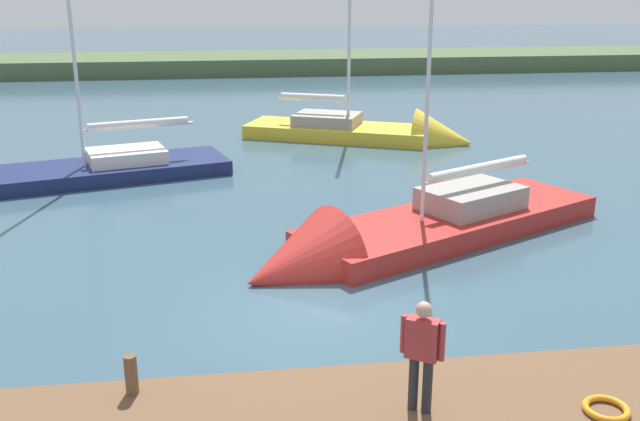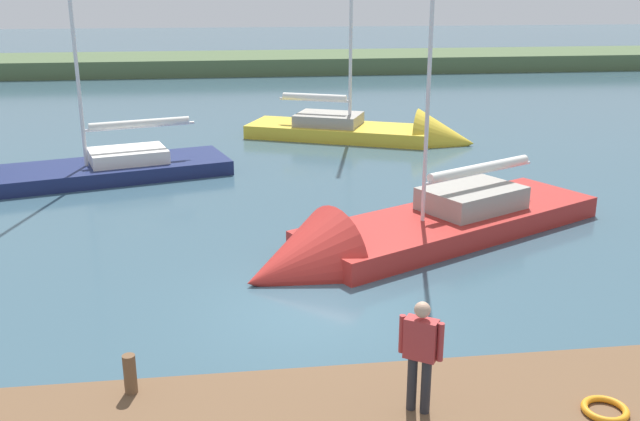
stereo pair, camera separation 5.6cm
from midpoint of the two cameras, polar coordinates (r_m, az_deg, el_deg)
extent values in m
plane|color=#385666|center=(14.89, -0.62, -8.07)|extent=(200.00, 200.00, 0.00)
cube|color=#4C603D|center=(56.59, -6.13, 11.01)|extent=(180.00, 8.00, 2.40)
cylinder|color=brown|center=(11.14, -14.95, -12.50)|extent=(0.19, 0.19, 0.62)
torus|color=orange|center=(11.24, 21.69, -14.47)|extent=(0.66, 0.66, 0.10)
cube|color=#B22823|center=(19.69, 10.34, -1.48)|extent=(9.16, 6.52, 0.94)
cone|color=#B22823|center=(16.60, -2.28, -4.88)|extent=(3.39, 3.51, 2.69)
cube|color=gray|center=(19.93, 11.85, 1.00)|extent=(3.17, 2.82, 0.60)
cylinder|color=silver|center=(17.88, 8.69, 13.62)|extent=(0.10, 0.10, 9.38)
cylinder|color=silver|center=(19.93, 12.46, 2.97)|extent=(3.66, 1.97, 0.08)
cylinder|color=silver|center=(19.90, 12.48, 3.31)|extent=(3.38, 1.93, 0.25)
cube|color=gold|center=(31.40, 1.35, 5.99)|extent=(8.27, 5.60, 0.90)
cone|color=gold|center=(30.59, 9.75, 5.43)|extent=(3.26, 3.40, 2.66)
cube|color=gray|center=(31.39, 0.52, 7.28)|extent=(3.31, 2.97, 0.49)
cylinder|color=silver|center=(31.43, -0.61, 8.80)|extent=(2.95, 1.38, 0.11)
cylinder|color=silver|center=(31.41, -0.61, 9.02)|extent=(2.73, 1.41, 0.29)
cube|color=navy|center=(25.96, -17.10, 2.66)|extent=(9.08, 5.11, 0.80)
cube|color=silver|center=(25.93, -15.20, 4.24)|extent=(2.99, 2.50, 0.45)
cylinder|color=silver|center=(25.80, -14.29, 6.49)|extent=(3.69, 1.16, 0.10)
cylinder|color=silver|center=(25.78, -14.31, 6.75)|extent=(3.36, 1.19, 0.24)
cylinder|color=#28282D|center=(10.46, 7.29, -13.42)|extent=(0.14, 0.14, 0.83)
cylinder|color=#28282D|center=(10.41, 8.38, -13.64)|extent=(0.14, 0.14, 0.83)
cube|color=#B23333|center=(10.09, 8.01, -10.07)|extent=(0.50, 0.43, 0.59)
sphere|color=tan|center=(9.89, 8.12, -7.82)|extent=(0.23, 0.23, 0.23)
cylinder|color=#B23333|center=(10.16, 6.51, -9.71)|extent=(0.09, 0.09, 0.56)
cylinder|color=#B23333|center=(10.01, 9.53, -10.27)|extent=(0.09, 0.09, 0.56)
camera|label=1|loc=(0.03, -90.11, -0.03)|focal=40.19mm
camera|label=2|loc=(0.03, 89.89, 0.03)|focal=40.19mm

